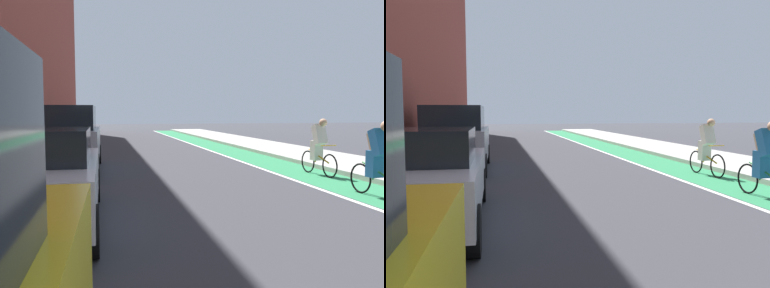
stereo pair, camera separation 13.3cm
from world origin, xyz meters
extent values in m
plane|color=#38383D|center=(0.00, 18.25, 0.00)|extent=(97.91, 97.91, 0.00)
cube|color=#2D8451|center=(3.55, 20.25, 0.00)|extent=(1.60, 44.50, 0.00)
cube|color=white|center=(2.65, 20.25, 0.00)|extent=(0.12, 44.50, 0.00)
cube|color=#A8A59E|center=(5.84, 20.25, 0.07)|extent=(2.99, 44.50, 0.14)
cube|color=silver|center=(-3.30, 9.76, 0.68)|extent=(1.91, 4.27, 0.70)
cube|color=black|center=(-3.30, 9.55, 1.26)|extent=(1.68, 1.80, 0.55)
cylinder|color=black|center=(-4.17, 11.34, 0.33)|extent=(0.22, 0.66, 0.66)
cylinder|color=black|center=(-2.44, 11.34, 0.33)|extent=(0.22, 0.66, 0.66)
cylinder|color=black|center=(-2.43, 8.18, 0.33)|extent=(0.22, 0.66, 0.66)
cube|color=#9EA0A8|center=(-3.30, 15.96, 0.80)|extent=(1.90, 4.27, 0.95)
cube|color=black|center=(-3.30, 15.75, 1.60)|extent=(1.66, 2.57, 0.75)
cylinder|color=black|center=(-4.13, 17.54, 0.33)|extent=(0.23, 0.66, 0.66)
cylinder|color=black|center=(-2.43, 17.52, 0.33)|extent=(0.23, 0.66, 0.66)
cylinder|color=black|center=(-4.17, 14.40, 0.33)|extent=(0.23, 0.66, 0.66)
cylinder|color=black|center=(-2.47, 14.38, 0.33)|extent=(0.23, 0.66, 0.66)
torus|color=black|center=(3.28, 10.97, 0.33)|extent=(0.08, 0.66, 0.66)
cylinder|color=#338C3F|center=(3.31, 10.45, 0.55)|extent=(0.10, 0.96, 0.33)
cylinder|color=#338C3F|center=(3.30, 10.63, 0.63)|extent=(0.04, 0.12, 0.55)
cube|color=#1E598C|center=(3.30, 10.55, 0.70)|extent=(0.29, 0.26, 0.56)
cube|color=#1E598C|center=(3.31, 10.42, 1.16)|extent=(0.34, 0.42, 0.60)
cube|color=tan|center=(3.30, 10.55, 1.18)|extent=(0.28, 0.29, 0.39)
torus|color=black|center=(3.75, 12.96, 0.33)|extent=(0.09, 0.66, 0.66)
torus|color=black|center=(3.67, 14.01, 0.33)|extent=(0.09, 0.66, 0.66)
cylinder|color=gold|center=(3.71, 13.49, 0.55)|extent=(0.11, 0.96, 0.33)
cylinder|color=gold|center=(3.70, 13.67, 0.63)|extent=(0.04, 0.12, 0.55)
cylinder|color=gold|center=(3.74, 13.04, 0.88)|extent=(0.48, 0.06, 0.02)
cube|color=beige|center=(3.70, 13.59, 0.70)|extent=(0.30, 0.26, 0.56)
cube|color=beige|center=(3.71, 13.46, 1.16)|extent=(0.35, 0.42, 0.60)
sphere|color=tan|center=(3.72, 13.31, 1.50)|extent=(0.22, 0.22, 0.22)
camera|label=1|loc=(-2.26, 3.27, 1.77)|focal=37.47mm
camera|label=2|loc=(-2.13, 3.24, 1.77)|focal=37.47mm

